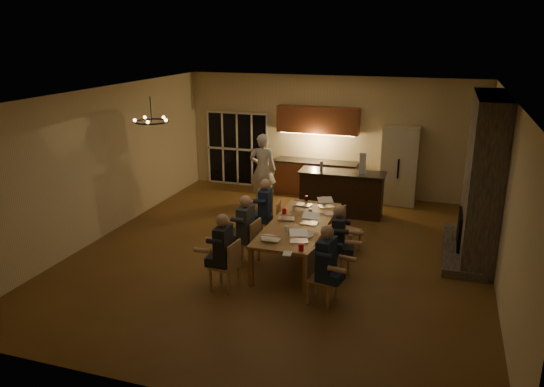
{
  "coord_description": "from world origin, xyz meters",
  "views": [
    {
      "loc": [
        2.89,
        -9.43,
        4.33
      ],
      "look_at": [
        -0.29,
        0.3,
        1.17
      ],
      "focal_mm": 35.0,
      "sensor_mm": 36.0,
      "label": 1
    }
  ],
  "objects_px": {
    "laptop_d": "(310,218)",
    "plate_near": "(306,235)",
    "laptop_f": "(327,202)",
    "chair_right_far": "(348,230)",
    "refrigerator": "(399,166)",
    "person_right_near": "(326,266)",
    "standing_person": "(263,169)",
    "mug_front": "(286,229)",
    "person_left_far": "(265,211)",
    "bar_bottle": "(321,166)",
    "chair_right_mid": "(336,253)",
    "person_right_mid": "(338,241)",
    "plate_left": "(268,237)",
    "plate_far": "(330,214)",
    "redcup_near": "(301,247)",
    "mug_mid": "(310,211)",
    "redcup_mid": "(284,211)",
    "person_left_mid": "(246,230)",
    "chair_right_near": "(322,277)",
    "chandelier": "(152,122)",
    "chair_left_near": "(224,265)",
    "laptop_c": "(286,214)",
    "dining_table": "(299,241)",
    "laptop_e": "(304,200)",
    "bar_blender": "(362,164)",
    "chair_left_far": "(269,221)",
    "laptop_a": "(271,234)",
    "redcup_far": "(324,200)",
    "person_left_near": "(223,252)",
    "can_silver": "(290,232)",
    "bar_island": "(341,193)"
  },
  "relations": [
    {
      "from": "laptop_f",
      "to": "chair_right_far",
      "type": "bearing_deg",
      "value": -66.21
    },
    {
      "from": "bar_island",
      "to": "plate_near",
      "type": "height_order",
      "value": "bar_island"
    },
    {
      "from": "laptop_a",
      "to": "mug_mid",
      "type": "bearing_deg",
      "value": -101.43
    },
    {
      "from": "person_right_near",
      "to": "bar_blender",
      "type": "height_order",
      "value": "bar_blender"
    },
    {
      "from": "laptop_d",
      "to": "plate_near",
      "type": "height_order",
      "value": "laptop_d"
    },
    {
      "from": "chair_right_mid",
      "to": "person_left_near",
      "type": "bearing_deg",
      "value": 133.37
    },
    {
      "from": "chair_right_near",
      "to": "plate_far",
      "type": "height_order",
      "value": "chair_right_near"
    },
    {
      "from": "mug_mid",
      "to": "can_silver",
      "type": "xyz_separation_m",
      "value": [
        -0.05,
        -1.27,
        0.01
      ]
    },
    {
      "from": "chair_right_mid",
      "to": "mug_front",
      "type": "relative_size",
      "value": 8.9
    },
    {
      "from": "chair_left_near",
      "to": "chandelier",
      "type": "height_order",
      "value": "chandelier"
    },
    {
      "from": "chair_right_far",
      "to": "person_left_mid",
      "type": "relative_size",
      "value": 0.64
    },
    {
      "from": "plate_far",
      "to": "mug_front",
      "type": "bearing_deg",
      "value": -115.4
    },
    {
      "from": "chair_right_mid",
      "to": "laptop_d",
      "type": "relative_size",
      "value": 2.78
    },
    {
      "from": "person_left_near",
      "to": "laptop_d",
      "type": "distance_m",
      "value": 2.0
    },
    {
      "from": "laptop_a",
      "to": "laptop_f",
      "type": "bearing_deg",
      "value": -104.67
    },
    {
      "from": "laptop_d",
      "to": "redcup_far",
      "type": "bearing_deg",
      "value": 89.84
    },
    {
      "from": "person_left_mid",
      "to": "plate_far",
      "type": "bearing_deg",
      "value": 134.27
    },
    {
      "from": "chair_right_far",
      "to": "redcup_mid",
      "type": "relative_size",
      "value": 7.42
    },
    {
      "from": "mug_front",
      "to": "plate_near",
      "type": "bearing_deg",
      "value": -15.79
    },
    {
      "from": "standing_person",
      "to": "laptop_d",
      "type": "height_order",
      "value": "standing_person"
    },
    {
      "from": "standing_person",
      "to": "plate_far",
      "type": "bearing_deg",
      "value": 123.53
    },
    {
      "from": "refrigerator",
      "to": "laptop_a",
      "type": "height_order",
      "value": "refrigerator"
    },
    {
      "from": "dining_table",
      "to": "plate_left",
      "type": "relative_size",
      "value": 11.05
    },
    {
      "from": "refrigerator",
      "to": "chair_right_far",
      "type": "height_order",
      "value": "refrigerator"
    },
    {
      "from": "laptop_c",
      "to": "redcup_near",
      "type": "height_order",
      "value": "laptop_c"
    },
    {
      "from": "chair_right_mid",
      "to": "plate_far",
      "type": "relative_size",
      "value": 3.63
    },
    {
      "from": "mug_mid",
      "to": "redcup_mid",
      "type": "height_order",
      "value": "redcup_mid"
    },
    {
      "from": "chair_right_far",
      "to": "redcup_near",
      "type": "relative_size",
      "value": 7.42
    },
    {
      "from": "plate_near",
      "to": "plate_far",
      "type": "xyz_separation_m",
      "value": [
        0.15,
        1.3,
        0.0
      ]
    },
    {
      "from": "chair_right_mid",
      "to": "laptop_e",
      "type": "xyz_separation_m",
      "value": [
        -1.03,
        1.59,
        0.42
      ]
    },
    {
      "from": "chandelier",
      "to": "laptop_d",
      "type": "distance_m",
      "value": 3.46
    },
    {
      "from": "person_right_near",
      "to": "standing_person",
      "type": "distance_m",
      "value": 5.39
    },
    {
      "from": "dining_table",
      "to": "laptop_d",
      "type": "xyz_separation_m",
      "value": [
        0.2,
        0.03,
        0.49
      ]
    },
    {
      "from": "standing_person",
      "to": "plate_left",
      "type": "height_order",
      "value": "standing_person"
    },
    {
      "from": "dining_table",
      "to": "chair_right_far",
      "type": "relative_size",
      "value": 3.23
    },
    {
      "from": "person_right_near",
      "to": "mug_front",
      "type": "height_order",
      "value": "person_right_near"
    },
    {
      "from": "laptop_f",
      "to": "mug_mid",
      "type": "relative_size",
      "value": 3.2
    },
    {
      "from": "refrigerator",
      "to": "chair_left_near",
      "type": "relative_size",
      "value": 2.25
    },
    {
      "from": "person_right_mid",
      "to": "plate_left",
      "type": "height_order",
      "value": "person_right_mid"
    },
    {
      "from": "bar_bottle",
      "to": "plate_far",
      "type": "bearing_deg",
      "value": -72.4
    },
    {
      "from": "bar_island",
      "to": "standing_person",
      "type": "bearing_deg",
      "value": 173.38
    },
    {
      "from": "chair_left_far",
      "to": "standing_person",
      "type": "bearing_deg",
      "value": -168.7
    },
    {
      "from": "can_silver",
      "to": "redcup_near",
      "type": "bearing_deg",
      "value": -58.93
    },
    {
      "from": "person_left_far",
      "to": "bar_bottle",
      "type": "distance_m",
      "value": 2.32
    },
    {
      "from": "person_left_far",
      "to": "laptop_f",
      "type": "bearing_deg",
      "value": 106.77
    },
    {
      "from": "laptop_e",
      "to": "bar_bottle",
      "type": "bearing_deg",
      "value": -81.91
    },
    {
      "from": "person_left_far",
      "to": "laptop_c",
      "type": "height_order",
      "value": "person_left_far"
    },
    {
      "from": "person_left_near",
      "to": "person_right_mid",
      "type": "bearing_deg",
      "value": 119.98
    },
    {
      "from": "person_right_mid",
      "to": "laptop_e",
      "type": "height_order",
      "value": "person_right_mid"
    },
    {
      "from": "plate_near",
      "to": "laptop_c",
      "type": "bearing_deg",
      "value": 128.82
    }
  ]
}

